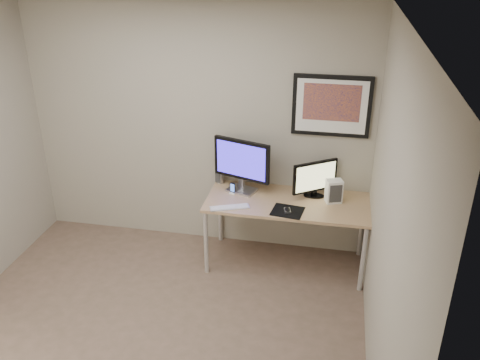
{
  "coord_description": "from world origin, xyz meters",
  "views": [
    {
      "loc": [
        1.39,
        -3.08,
        3.07
      ],
      "look_at": [
        0.57,
        1.1,
        1.04
      ],
      "focal_mm": 38.0,
      "sensor_mm": 36.0,
      "label": 1
    }
  ],
  "objects_px": {
    "monitor_large": "(242,164)",
    "desk": "(287,207)",
    "keyboard": "(230,207)",
    "fan_unit": "(334,191)",
    "speaker_left": "(220,174)",
    "speaker_right": "(304,185)",
    "framed_art": "(331,106)",
    "monitor_tv": "(315,178)",
    "phone_dock": "(233,188)"
  },
  "relations": [
    {
      "from": "speaker_right",
      "to": "desk",
      "type": "bearing_deg",
      "value": -102.53
    },
    {
      "from": "monitor_tv",
      "to": "keyboard",
      "type": "bearing_deg",
      "value": 172.49
    },
    {
      "from": "keyboard",
      "to": "fan_unit",
      "type": "height_order",
      "value": "fan_unit"
    },
    {
      "from": "desk",
      "to": "speaker_right",
      "type": "xyz_separation_m",
      "value": [
        0.14,
        0.21,
        0.16
      ]
    },
    {
      "from": "framed_art",
      "to": "phone_dock",
      "type": "relative_size",
      "value": 6.3
    },
    {
      "from": "phone_dock",
      "to": "keyboard",
      "type": "relative_size",
      "value": 0.31
    },
    {
      "from": "monitor_tv",
      "to": "speaker_right",
      "type": "distance_m",
      "value": 0.17
    },
    {
      "from": "desk",
      "to": "monitor_tv",
      "type": "bearing_deg",
      "value": 30.91
    },
    {
      "from": "desk",
      "to": "speaker_left",
      "type": "height_order",
      "value": "speaker_left"
    },
    {
      "from": "framed_art",
      "to": "phone_dock",
      "type": "height_order",
      "value": "framed_art"
    },
    {
      "from": "keyboard",
      "to": "desk",
      "type": "bearing_deg",
      "value": 3.5
    },
    {
      "from": "desk",
      "to": "monitor_large",
      "type": "distance_m",
      "value": 0.63
    },
    {
      "from": "framed_art",
      "to": "monitor_tv",
      "type": "xyz_separation_m",
      "value": [
        -0.1,
        -0.18,
        -0.69
      ]
    },
    {
      "from": "speaker_right",
      "to": "speaker_left",
      "type": "bearing_deg",
      "value": -163.99
    },
    {
      "from": "speaker_right",
      "to": "fan_unit",
      "type": "xyz_separation_m",
      "value": [
        0.3,
        -0.14,
        0.02
      ]
    },
    {
      "from": "speaker_right",
      "to": "keyboard",
      "type": "height_order",
      "value": "speaker_right"
    },
    {
      "from": "framed_art",
      "to": "monitor_tv",
      "type": "relative_size",
      "value": 1.82
    },
    {
      "from": "speaker_left",
      "to": "fan_unit",
      "type": "xyz_separation_m",
      "value": [
        1.19,
        -0.21,
        0.02
      ]
    },
    {
      "from": "phone_dock",
      "to": "keyboard",
      "type": "xyz_separation_m",
      "value": [
        0.03,
        -0.3,
        -0.05
      ]
    },
    {
      "from": "monitor_large",
      "to": "keyboard",
      "type": "relative_size",
      "value": 1.56
    },
    {
      "from": "speaker_right",
      "to": "framed_art",
      "type": "bearing_deg",
      "value": 50.96
    },
    {
      "from": "framed_art",
      "to": "phone_dock",
      "type": "bearing_deg",
      "value": -163.23
    },
    {
      "from": "keyboard",
      "to": "monitor_large",
      "type": "bearing_deg",
      "value": 61.67
    },
    {
      "from": "framed_art",
      "to": "keyboard",
      "type": "bearing_deg",
      "value": -146.65
    },
    {
      "from": "monitor_large",
      "to": "speaker_left",
      "type": "height_order",
      "value": "monitor_large"
    },
    {
      "from": "speaker_left",
      "to": "keyboard",
      "type": "bearing_deg",
      "value": -47.93
    },
    {
      "from": "desk",
      "to": "keyboard",
      "type": "xyz_separation_m",
      "value": [
        -0.53,
        -0.25,
        0.07
      ]
    },
    {
      "from": "desk",
      "to": "keyboard",
      "type": "distance_m",
      "value": 0.59
    },
    {
      "from": "monitor_tv",
      "to": "phone_dock",
      "type": "height_order",
      "value": "monitor_tv"
    },
    {
      "from": "desk",
      "to": "fan_unit",
      "type": "xyz_separation_m",
      "value": [
        0.44,
        0.07,
        0.18
      ]
    },
    {
      "from": "keyboard",
      "to": "fan_unit",
      "type": "relative_size",
      "value": 1.63
    },
    {
      "from": "monitor_large",
      "to": "speaker_left",
      "type": "bearing_deg",
      "value": 167.71
    },
    {
      "from": "monitor_tv",
      "to": "speaker_left",
      "type": "xyz_separation_m",
      "value": [
        -1.0,
        0.14,
        -0.1
      ]
    },
    {
      "from": "monitor_large",
      "to": "speaker_right",
      "type": "height_order",
      "value": "monitor_large"
    },
    {
      "from": "monitor_large",
      "to": "desk",
      "type": "bearing_deg",
      "value": 2.97
    },
    {
      "from": "monitor_tv",
      "to": "monitor_large",
      "type": "bearing_deg",
      "value": 146.97
    },
    {
      "from": "phone_dock",
      "to": "fan_unit",
      "type": "height_order",
      "value": "fan_unit"
    },
    {
      "from": "phone_dock",
      "to": "fan_unit",
      "type": "xyz_separation_m",
      "value": [
        1.01,
        0.02,
        0.06
      ]
    },
    {
      "from": "keyboard",
      "to": "fan_unit",
      "type": "bearing_deg",
      "value": -3.35
    },
    {
      "from": "monitor_large",
      "to": "fan_unit",
      "type": "relative_size",
      "value": 2.54
    },
    {
      "from": "monitor_large",
      "to": "monitor_tv",
      "type": "bearing_deg",
      "value": 19.34
    },
    {
      "from": "monitor_tv",
      "to": "fan_unit",
      "type": "xyz_separation_m",
      "value": [
        0.19,
        -0.08,
        -0.09
      ]
    },
    {
      "from": "speaker_right",
      "to": "keyboard",
      "type": "distance_m",
      "value": 0.81
    },
    {
      "from": "desk",
      "to": "monitor_tv",
      "type": "distance_m",
      "value": 0.39
    },
    {
      "from": "framed_art",
      "to": "fan_unit",
      "type": "distance_m",
      "value": 0.82
    },
    {
      "from": "monitor_large",
      "to": "monitor_tv",
      "type": "height_order",
      "value": "monitor_large"
    },
    {
      "from": "desk",
      "to": "speaker_left",
      "type": "bearing_deg",
      "value": 159.32
    },
    {
      "from": "monitor_tv",
      "to": "phone_dock",
      "type": "bearing_deg",
      "value": 151.97
    },
    {
      "from": "speaker_left",
      "to": "framed_art",
      "type": "bearing_deg",
      "value": 22.19
    },
    {
      "from": "phone_dock",
      "to": "fan_unit",
      "type": "distance_m",
      "value": 1.01
    }
  ]
}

